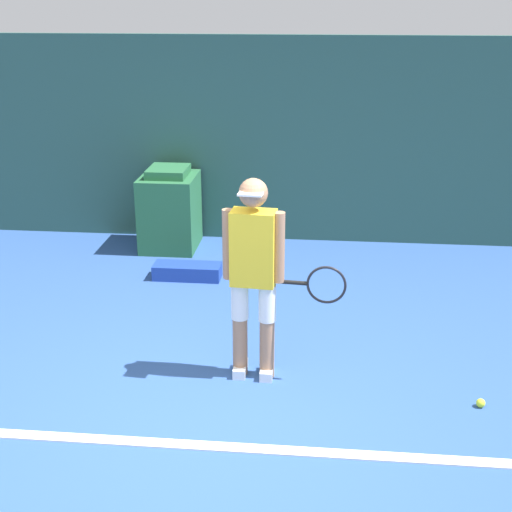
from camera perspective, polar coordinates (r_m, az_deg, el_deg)
name	(u,v)px	position (r m, az deg, el deg)	size (l,w,h in m)	color
ground_plane	(206,431)	(5.23, -4.04, -13.77)	(24.00, 24.00, 0.00)	#2D5193
back_wall	(262,141)	(8.74, 0.45, 9.21)	(24.00, 0.10, 2.47)	#2D564C
court_baseline	(201,446)	(5.07, -4.40, -14.89)	(21.60, 0.10, 0.01)	white
tennis_player	(255,271)	(5.49, -0.08, -1.17)	(0.96, 0.30, 1.64)	#A37556
tennis_ball	(481,403)	(5.71, 17.53, -11.15)	(0.07, 0.07, 0.07)	#D1E533
covered_chair	(170,210)	(8.63, -6.91, 3.69)	(0.65, 0.74, 0.99)	#28663D
equipment_bag	(187,271)	(7.77, -5.51, -1.22)	(0.73, 0.28, 0.16)	#1E3D99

